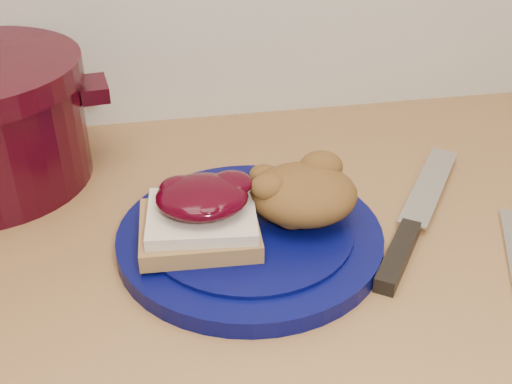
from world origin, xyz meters
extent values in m
cylinder|color=#04073E|center=(0.02, 1.49, 0.91)|extent=(0.30, 0.30, 0.02)
cube|color=olive|center=(-0.03, 1.48, 0.93)|extent=(0.12, 0.10, 0.02)
cube|color=beige|center=(-0.02, 1.48, 0.95)|extent=(0.11, 0.10, 0.01)
ellipsoid|color=black|center=(-0.02, 1.49, 0.96)|extent=(0.10, 0.09, 0.03)
ellipsoid|color=brown|center=(0.08, 1.50, 0.95)|extent=(0.12, 0.11, 0.05)
cube|color=black|center=(0.16, 1.44, 0.91)|extent=(0.08, 0.10, 0.02)
cube|color=silver|center=(0.24, 1.55, 0.91)|extent=(0.13, 0.16, 0.00)
cube|color=black|center=(-0.12, 1.70, 1.00)|extent=(0.04, 0.06, 0.02)
camera|label=1|loc=(-0.07, 0.98, 1.29)|focal=45.00mm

